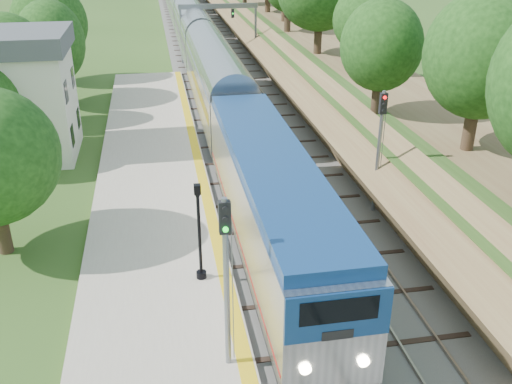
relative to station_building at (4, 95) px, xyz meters
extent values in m
cube|color=#4C4944|center=(16.00, 30.00, -4.03)|extent=(9.50, 170.00, 0.12)
cube|color=gray|center=(13.28, 30.00, -3.89)|extent=(0.08, 170.00, 0.16)
cube|color=gray|center=(14.72, 30.00, -3.89)|extent=(0.08, 170.00, 0.16)
cube|color=gray|center=(17.28, 30.00, -3.89)|extent=(0.08, 170.00, 0.16)
cube|color=gray|center=(18.72, 30.00, -3.89)|extent=(0.08, 170.00, 0.16)
cube|color=#AC9E8B|center=(8.80, -14.00, -3.90)|extent=(6.40, 68.00, 0.38)
cube|color=gold|center=(11.65, -14.00, -3.70)|extent=(0.55, 68.00, 0.01)
cube|color=brown|center=(25.50, 30.00, -2.59)|extent=(9.00, 170.00, 3.00)
cube|color=brown|center=(21.60, 30.00, -2.79)|extent=(4.47, 170.00, 4.54)
cylinder|color=#332316|center=(24.00, 30.00, 0.22)|extent=(0.60, 0.60, 2.62)
cube|color=beige|center=(0.00, 0.00, -0.69)|extent=(8.00, 6.00, 6.80)
cube|color=black|center=(4.01, -1.80, -2.29)|extent=(0.05, 1.10, 1.30)
cube|color=black|center=(4.01, 1.80, -2.29)|extent=(0.05, 1.10, 1.30)
cube|color=black|center=(4.01, -1.80, 0.51)|extent=(0.05, 1.10, 1.30)
cube|color=black|center=(4.01, 1.80, 0.51)|extent=(0.05, 1.10, 1.30)
cylinder|color=slate|center=(12.50, 25.00, -0.99)|extent=(0.24, 0.24, 6.20)
cylinder|color=slate|center=(20.50, 25.00, -0.99)|extent=(0.24, 0.24, 6.20)
cube|color=slate|center=(16.50, 25.00, 1.86)|extent=(8.40, 0.25, 0.50)
cube|color=black|center=(14.00, 24.85, 1.11)|extent=(0.30, 0.20, 0.90)
cube|color=black|center=(18.00, 24.85, 1.11)|extent=(0.30, 0.20, 0.90)
cylinder|color=#332316|center=(2.00, -4.00, -2.86)|extent=(0.60, 0.60, 2.45)
sphere|color=#14360E|center=(2.00, -4.00, 0.46)|extent=(5.32, 5.32, 5.32)
cylinder|color=#332316|center=(2.00, 12.00, -2.86)|extent=(0.60, 0.60, 2.45)
sphere|color=#14360E|center=(2.00, 12.00, 0.46)|extent=(5.32, 5.32, 5.32)
cube|color=black|center=(14.00, -14.97, -3.49)|extent=(2.94, 18.38, 0.64)
cube|color=#B7BAC1|center=(14.00, -14.97, -1.36)|extent=(3.19, 19.14, 3.62)
cube|color=navy|center=(14.00, -14.97, 0.68)|extent=(3.06, 18.38, 0.47)
cube|color=navy|center=(14.00, -24.57, -0.35)|extent=(3.16, 0.10, 1.60)
cube|color=black|center=(14.00, -24.61, -0.14)|extent=(2.34, 0.06, 0.80)
cube|color=#9B0F0F|center=(14.00, -14.97, -2.59)|extent=(3.21, 18.76, 0.11)
cube|color=#B7BAC1|center=(14.00, 5.84, -1.74)|extent=(3.19, 21.27, 4.15)
cube|color=#B7BAC1|center=(14.00, 27.71, -1.74)|extent=(3.19, 21.27, 4.15)
cube|color=#B7BAC1|center=(14.00, 49.58, -1.74)|extent=(3.19, 21.27, 4.15)
cylinder|color=black|center=(10.66, -16.91, -3.57)|extent=(0.42, 0.42, 0.29)
cylinder|color=black|center=(10.66, -16.91, -1.69)|extent=(0.13, 0.13, 3.76)
cube|color=black|center=(10.66, -16.91, 0.39)|extent=(0.27, 0.27, 0.39)
cube|color=silver|center=(10.66, -16.91, 0.39)|extent=(0.20, 0.20, 0.29)
cylinder|color=slate|center=(11.10, -22.15, -0.62)|extent=(0.19, 0.19, 6.19)
cube|color=black|center=(11.10, -22.15, 1.84)|extent=(0.36, 0.23, 1.07)
cylinder|color=#0CE526|center=(11.10, -22.29, 1.84)|extent=(0.17, 0.06, 0.17)
cylinder|color=slate|center=(20.20, -11.77, -0.76)|extent=(0.19, 0.19, 6.43)
cube|color=black|center=(20.20, -11.77, 1.84)|extent=(0.35, 0.23, 1.04)
cylinder|color=#FF0C0C|center=(20.20, -11.91, 1.84)|extent=(0.17, 0.06, 0.17)
camera|label=1|loc=(9.36, -37.09, 9.78)|focal=40.00mm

